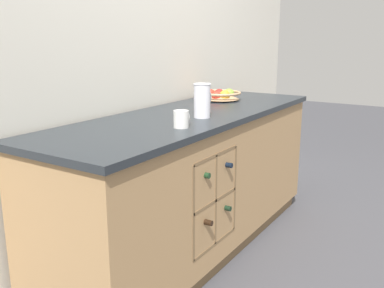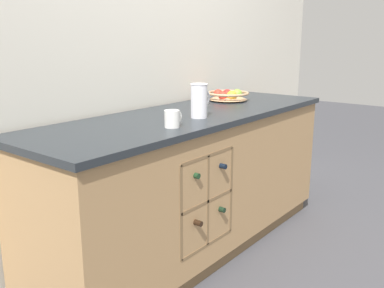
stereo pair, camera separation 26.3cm
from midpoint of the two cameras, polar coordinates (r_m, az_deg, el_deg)
The scene contains 6 objects.
ground_plane at distance 2.87m, azimuth -2.69°, elevation -13.61°, with size 14.00×14.00×0.00m, color #424247.
back_wall at distance 2.80m, azimuth -9.80°, elevation 12.64°, with size 4.58×0.06×2.55m, color silver.
kitchen_island at distance 2.69m, azimuth -2.79°, elevation -5.08°, with size 2.22×0.71×0.89m.
fruit_bowl at distance 3.10m, azimuth 1.38°, elevation 6.59°, with size 0.30×0.30×0.08m.
white_pitcher at distance 2.41m, azimuth -1.74°, elevation 5.89°, with size 0.15×0.10×0.19m.
ceramic_mug at distance 2.14m, azimuth -4.92°, elevation 3.31°, with size 0.11×0.08×0.09m.
Camera 1 is at (-2.15, -1.37, 1.33)m, focal length 40.00 mm.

